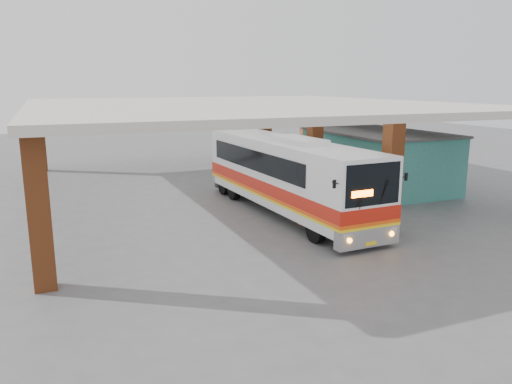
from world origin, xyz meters
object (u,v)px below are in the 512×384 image
object	(u,v)px
coach_bus	(287,175)
motorcycle	(362,199)
pedestrian	(302,206)
red_chair	(295,172)

from	to	relation	value
coach_bus	motorcycle	distance (m)	3.72
pedestrian	red_chair	bearing A→B (deg)	-160.23
motorcycle	red_chair	xyz separation A→B (m)	(0.75, 8.09, -0.11)
coach_bus	red_chair	xyz separation A→B (m)	(4.17, 7.30, -1.33)
coach_bus	pedestrian	size ratio (longest dim) A/B	7.90
motorcycle	pedestrian	world-z (taller)	pedestrian
pedestrian	red_chair	world-z (taller)	pedestrian
motorcycle	pedestrian	distance (m)	3.76
motorcycle	pedestrian	bearing A→B (deg)	95.79
coach_bus	pedestrian	bearing A→B (deg)	-98.80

